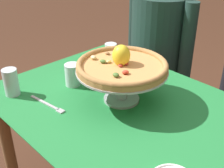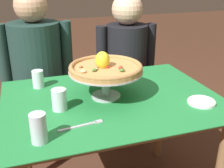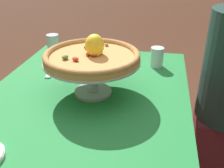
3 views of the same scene
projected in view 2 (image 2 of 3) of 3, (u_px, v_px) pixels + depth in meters
The scene contains 10 objects.
dining_table at pixel (112, 117), 1.52m from camera, with size 1.13×0.84×0.71m.
pizza_stand at pixel (106, 78), 1.45m from camera, with size 0.38×0.38×0.15m.
pizza at pixel (106, 67), 1.43m from camera, with size 0.38×0.38×0.10m.
water_glass_back_left at pixel (38, 80), 1.60m from camera, with size 0.07×0.07×0.10m.
water_glass_front_left at pixel (39, 130), 1.09m from camera, with size 0.07×0.07×0.12m.
water_glass_side_left at pixel (59, 101), 1.34m from camera, with size 0.07×0.07×0.11m.
side_plate at pixel (202, 102), 1.42m from camera, with size 0.14×0.14×0.02m.
dinner_fork at pixel (83, 125), 1.22m from camera, with size 0.20×0.04×0.01m.
diner_left at pixel (39, 80), 2.01m from camera, with size 0.51×0.36×1.24m.
diner_right at pixel (126, 74), 2.23m from camera, with size 0.47×0.33×1.19m.
Camera 2 is at (-0.42, -1.27, 1.35)m, focal length 44.85 mm.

